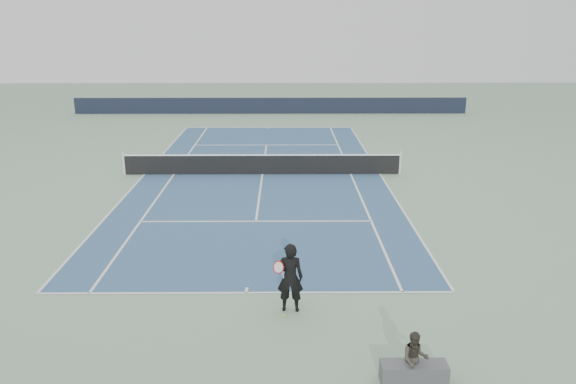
{
  "coord_description": "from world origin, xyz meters",
  "views": [
    {
      "loc": [
        1.0,
        -25.2,
        6.86
      ],
      "look_at": [
        1.14,
        -6.39,
        1.1
      ],
      "focal_mm": 35.0,
      "sensor_mm": 36.0,
      "label": 1
    }
  ],
  "objects_px": {
    "spectator_bench": "(414,365)",
    "tennis_ball": "(284,315)",
    "tennis_net": "(262,164)",
    "tennis_player": "(290,277)"
  },
  "relations": [
    {
      "from": "tennis_ball",
      "to": "spectator_bench",
      "type": "distance_m",
      "value": 3.66
    },
    {
      "from": "spectator_bench",
      "to": "tennis_net",
      "type": "bearing_deg",
      "value": 102.75
    },
    {
      "from": "spectator_bench",
      "to": "tennis_ball",
      "type": "bearing_deg",
      "value": 134.69
    },
    {
      "from": "tennis_net",
      "to": "tennis_ball",
      "type": "height_order",
      "value": "tennis_net"
    },
    {
      "from": "tennis_net",
      "to": "tennis_player",
      "type": "xyz_separation_m",
      "value": [
        1.14,
        -12.78,
        0.38
      ]
    },
    {
      "from": "tennis_ball",
      "to": "spectator_bench",
      "type": "xyz_separation_m",
      "value": [
        2.56,
        -2.59,
        0.35
      ]
    },
    {
      "from": "tennis_net",
      "to": "spectator_bench",
      "type": "relative_size",
      "value": 9.65
    },
    {
      "from": "tennis_net",
      "to": "spectator_bench",
      "type": "distance_m",
      "value": 16.1
    },
    {
      "from": "tennis_net",
      "to": "tennis_ball",
      "type": "distance_m",
      "value": 13.16
    },
    {
      "from": "tennis_net",
      "to": "tennis_player",
      "type": "height_order",
      "value": "tennis_player"
    }
  ]
}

